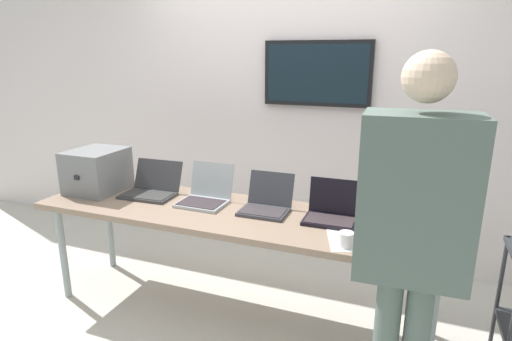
{
  "coord_description": "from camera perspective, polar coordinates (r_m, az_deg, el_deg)",
  "views": [
    {
      "loc": [
        1.07,
        -2.33,
        1.74
      ],
      "look_at": [
        0.1,
        0.16,
        1.0
      ],
      "focal_mm": 29.48,
      "sensor_mm": 36.0,
      "label": 1
    }
  ],
  "objects": [
    {
      "name": "equipment_box",
      "position": [
        3.33,
        -20.77,
        -0.0
      ],
      "size": [
        0.35,
        0.41,
        0.31
      ],
      "color": "slate",
      "rests_on": "workbench"
    },
    {
      "name": "laptop_station_1",
      "position": [
        2.91,
        -6.83,
        -3.21
      ],
      "size": [
        0.32,
        0.32,
        0.26
      ],
      "color": "#ACB2B7",
      "rests_on": "workbench"
    },
    {
      "name": "laptop_station_0",
      "position": [
        3.15,
        -13.98,
        -2.24
      ],
      "size": [
        0.39,
        0.33,
        0.23
      ],
      "color": "#363538",
      "rests_on": "workbench"
    },
    {
      "name": "back_wall",
      "position": [
        3.64,
        4.11,
        8.72
      ],
      "size": [
        8.0,
        0.11,
        2.61
      ],
      "color": "silver",
      "rests_on": "ground"
    },
    {
      "name": "laptop_station_4",
      "position": [
        2.61,
        20.48,
        -6.4
      ],
      "size": [
        0.34,
        0.33,
        0.26
      ],
      "color": "#ACB4B7",
      "rests_on": "workbench"
    },
    {
      "name": "person",
      "position": [
        1.84,
        20.48,
        -7.03
      ],
      "size": [
        0.45,
        0.6,
        1.76
      ],
      "color": "#53645D",
      "rests_on": "ground"
    },
    {
      "name": "workbench",
      "position": [
        2.77,
        -3.26,
        -6.6
      ],
      "size": [
        2.68,
        0.7,
        0.75
      ],
      "color": "#8B715D",
      "rests_on": "ground"
    },
    {
      "name": "coffee_mug",
      "position": [
        2.3,
        12.14,
        -9.14
      ],
      "size": [
        0.08,
        0.08,
        0.08
      ],
      "color": "white",
      "rests_on": "workbench"
    },
    {
      "name": "paper_sheet",
      "position": [
        2.39,
        12.37,
        -9.24
      ],
      "size": [
        0.29,
        0.34,
        0.0
      ],
      "color": "white",
      "rests_on": "workbench"
    },
    {
      "name": "laptop_station_3",
      "position": [
        2.64,
        10.23,
        -5.45
      ],
      "size": [
        0.32,
        0.27,
        0.24
      ],
      "color": "black",
      "rests_on": "workbench"
    },
    {
      "name": "ground",
      "position": [
        3.11,
        -3.05,
        -19.01
      ],
      "size": [
        8.0,
        8.0,
        0.04
      ],
      "primitive_type": "cube",
      "color": "beige"
    },
    {
      "name": "laptop_station_2",
      "position": [
        2.75,
        1.43,
        -4.39
      ],
      "size": [
        0.31,
        0.31,
        0.23
      ],
      "color": "#38383F",
      "rests_on": "workbench"
    }
  ]
}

